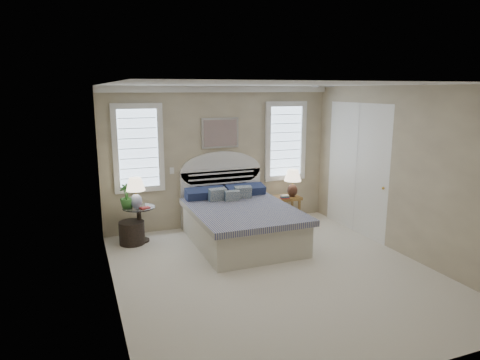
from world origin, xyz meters
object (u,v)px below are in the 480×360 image
Objects in this scene: floor_pot at (132,233)px; side_table_left at (139,220)px; bed at (239,220)px; lamp_right at (293,180)px; nightstand_right at (287,203)px; lamp_left at (136,189)px.

side_table_left is at bearing 24.36° from floor_pot.
bed is 1.88m from floor_pot.
bed reaches higher than lamp_right.
lamp_right reaches higher than nightstand_right.
side_table_left is 1.44× the size of floor_pot.
lamp_left reaches higher than nightstand_right.
lamp_left reaches higher than floor_pot.
side_table_left is 1.17× the size of lamp_left.
side_table_left is 2.95m from nightstand_right.
nightstand_right is at bearing 2.69° from lamp_left.
nightstand_right is at bearing 153.62° from lamp_right.
lamp_right is at bearing -26.38° from nightstand_right.
nightstand_right is (2.95, 0.10, -0.00)m from side_table_left.
side_table_left is at bearing -178.97° from lamp_right.
lamp_right is at bearing 2.16° from floor_pot.
lamp_right is (1.39, 0.65, 0.48)m from bed.
floor_pot is at bearing 163.66° from bed.
nightstand_right is at bearing 3.07° from floor_pot.
side_table_left is (-1.65, 0.59, 0.00)m from bed.
lamp_left is (-2.99, -0.14, 0.57)m from nightstand_right.
nightstand_right is 0.99× the size of lamp_left.
lamp_left is (-1.69, 0.55, 0.57)m from bed.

